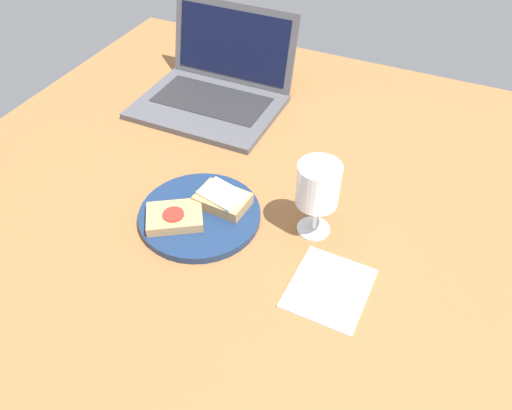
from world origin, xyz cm
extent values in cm
cube|color=brown|center=(0.00, 0.00, 1.50)|extent=(140.00, 140.00, 3.00)
cylinder|color=navy|center=(-7.47, -7.00, 3.77)|extent=(23.93, 23.93, 1.55)
cube|color=#A88456|center=(-4.36, -3.05, 5.73)|extent=(10.66, 7.72, 2.37)
cube|color=#F4EAB7|center=(-4.36, -3.05, 7.25)|extent=(9.82, 7.84, 0.67)
cube|color=#A88456|center=(-10.59, -10.94, 5.53)|extent=(13.03, 12.15, 1.96)
cylinder|color=red|center=(-10.42, -11.45, 6.73)|extent=(4.02, 4.02, 0.43)
cylinder|color=white|center=(13.93, -0.59, 3.20)|extent=(6.39, 6.39, 0.40)
cylinder|color=white|center=(13.93, -0.59, 6.90)|extent=(0.84, 0.84, 7.00)
cylinder|color=white|center=(13.93, -0.59, 14.51)|extent=(7.95, 7.95, 8.22)
cylinder|color=white|center=(13.93, -0.59, 13.87)|extent=(7.32, 7.32, 6.95)
cube|color=#4C4C51|center=(-25.01, 28.01, 3.76)|extent=(35.04, 25.87, 1.53)
cube|color=#232326|center=(-25.01, 30.34, 4.61)|extent=(28.73, 14.23, 0.16)
cube|color=#4C4C51|center=(-25.01, 43.47, 14.16)|extent=(34.34, 5.82, 19.47)
cube|color=black|center=(-25.01, 42.97, 14.16)|extent=(30.84, 4.39, 16.23)
cube|color=white|center=(21.28, -12.86, 3.20)|extent=(13.39, 15.20, 0.40)
camera|label=1|loc=(31.79, -65.81, 72.57)|focal=35.00mm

